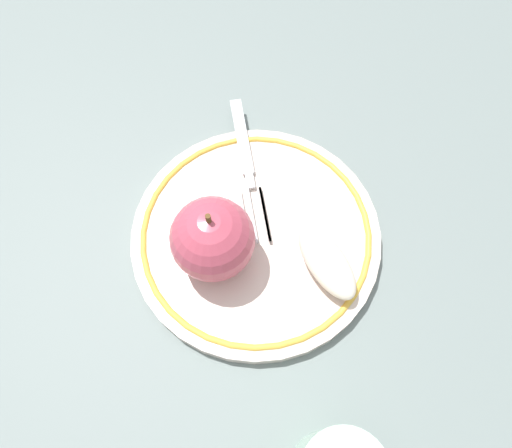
# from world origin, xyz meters

# --- Properties ---
(ground_plane) EXTENTS (2.00, 2.00, 0.00)m
(ground_plane) POSITION_xyz_m (0.00, 0.00, 0.00)
(ground_plane) COLOR slate
(plate) EXTENTS (0.24, 0.24, 0.02)m
(plate) POSITION_xyz_m (-0.02, -0.01, 0.01)
(plate) COLOR beige
(plate) RESTS_ON ground_plane
(apple_red_whole) EXTENTS (0.08, 0.08, 0.09)m
(apple_red_whole) POSITION_xyz_m (-0.06, -0.01, 0.06)
(apple_red_whole) COLOR #B84357
(apple_red_whole) RESTS_ON plate
(apple_slice_front) EXTENTS (0.04, 0.08, 0.03)m
(apple_slice_front) POSITION_xyz_m (0.02, -0.08, 0.03)
(apple_slice_front) COLOR #F0DFC9
(apple_slice_front) RESTS_ON plate
(fork) EXTENTS (0.09, 0.16, 0.00)m
(fork) POSITION_xyz_m (0.02, 0.06, 0.02)
(fork) COLOR silver
(fork) RESTS_ON plate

